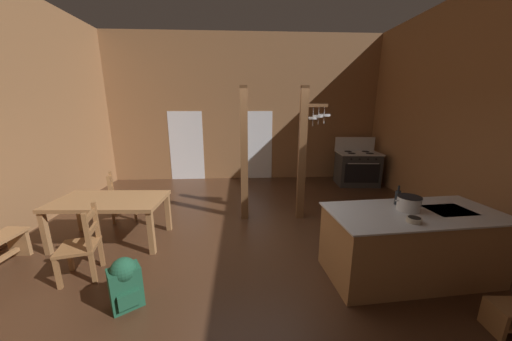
% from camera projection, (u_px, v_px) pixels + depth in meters
% --- Properties ---
extents(ground_plane, '(8.67, 8.79, 0.10)m').
position_uv_depth(ground_plane, '(250.00, 246.00, 4.22)').
color(ground_plane, '#422819').
extents(wall_back, '(8.67, 0.14, 4.20)m').
position_uv_depth(wall_back, '(245.00, 109.00, 7.64)').
color(wall_back, '#93663F').
rests_on(wall_back, ground_plane).
extents(wall_right, '(0.14, 8.79, 4.20)m').
position_uv_depth(wall_right, '(511.00, 112.00, 3.92)').
color(wall_right, '#93663F').
rests_on(wall_right, ground_plane).
extents(glazed_door_back_left, '(1.00, 0.01, 2.05)m').
position_uv_depth(glazed_door_back_left, '(187.00, 146.00, 7.73)').
color(glazed_door_back_left, white).
rests_on(glazed_door_back_left, ground_plane).
extents(glazed_panel_back_right, '(0.84, 0.01, 2.05)m').
position_uv_depth(glazed_panel_back_right, '(258.00, 146.00, 7.85)').
color(glazed_panel_back_right, white).
rests_on(glazed_panel_back_right, ground_plane).
extents(kitchen_island, '(2.22, 1.12, 0.90)m').
position_uv_depth(kitchen_island, '(410.00, 244.00, 3.34)').
color(kitchen_island, '#9E7044').
rests_on(kitchen_island, ground_plane).
extents(stove_range, '(1.20, 0.90, 1.32)m').
position_uv_depth(stove_range, '(357.00, 168.00, 7.32)').
color(stove_range, '#313131').
rests_on(stove_range, ground_plane).
extents(support_post_with_pot_rack, '(0.56, 0.25, 2.55)m').
position_uv_depth(support_post_with_pot_rack, '(304.00, 150.00, 4.90)').
color(support_post_with_pot_rack, brown).
rests_on(support_post_with_pot_rack, ground_plane).
extents(support_post_center, '(0.14, 0.14, 2.55)m').
position_uv_depth(support_post_center, '(244.00, 156.00, 4.90)').
color(support_post_center, brown).
rests_on(support_post_center, ground_plane).
extents(step_stool, '(0.38, 0.31, 0.30)m').
position_uv_depth(step_stool, '(511.00, 317.00, 2.53)').
color(step_stool, olive).
rests_on(step_stool, ground_plane).
extents(dining_table, '(1.74, 0.98, 0.74)m').
position_uv_depth(dining_table, '(110.00, 204.00, 4.15)').
color(dining_table, '#9E7044').
rests_on(dining_table, ground_plane).
extents(ladderback_chair_near_window, '(0.53, 0.53, 0.95)m').
position_uv_depth(ladderback_chair_near_window, '(83.00, 245.00, 3.32)').
color(ladderback_chair_near_window, olive).
rests_on(ladderback_chair_near_window, ground_plane).
extents(ladderback_chair_by_post, '(0.57, 0.57, 0.95)m').
position_uv_depth(ladderback_chair_by_post, '(120.00, 197.00, 5.04)').
color(ladderback_chair_by_post, olive).
rests_on(ladderback_chair_by_post, ground_plane).
extents(backpack, '(0.39, 0.38, 0.60)m').
position_uv_depth(backpack, '(125.00, 282.00, 2.82)').
color(backpack, '#1E5138').
rests_on(backpack, ground_plane).
extents(stockpot_on_counter, '(0.35, 0.28, 0.18)m').
position_uv_depth(stockpot_on_counter, '(409.00, 203.00, 3.27)').
color(stockpot_on_counter, silver).
rests_on(stockpot_on_counter, kitchen_island).
extents(mixing_bowl_on_counter, '(0.16, 0.16, 0.06)m').
position_uv_depth(mixing_bowl_on_counter, '(414.00, 220.00, 2.94)').
color(mixing_bowl_on_counter, '#B2A893').
rests_on(mixing_bowl_on_counter, kitchen_island).
extents(bottle_tall_on_counter, '(0.07, 0.07, 0.26)m').
position_uv_depth(bottle_tall_on_counter, '(398.00, 197.00, 3.45)').
color(bottle_tall_on_counter, '#1E2328').
rests_on(bottle_tall_on_counter, kitchen_island).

